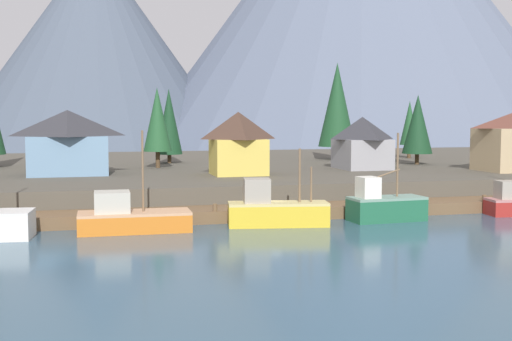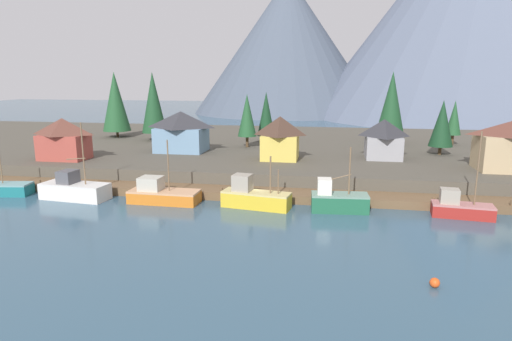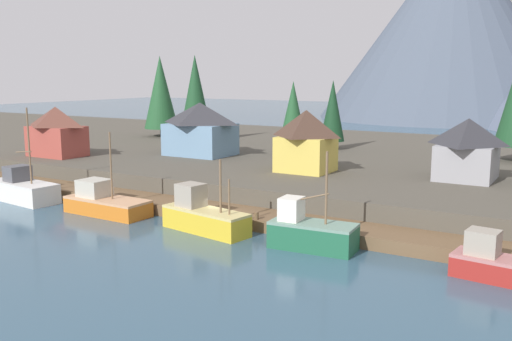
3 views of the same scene
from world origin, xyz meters
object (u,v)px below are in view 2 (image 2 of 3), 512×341
at_px(channel_buoy, 435,283).
at_px(fishing_boat_orange, 162,194).
at_px(conifer_mid_left, 392,103).
at_px(house_yellow, 280,138).
at_px(fishing_boat_red, 460,207).
at_px(house_blue, 181,131).
at_px(conifer_centre, 442,124).
at_px(conifer_near_left, 266,114).
at_px(conifer_mid_right, 115,102).
at_px(house_red, 63,138).
at_px(conifer_back_left, 454,118).
at_px(fishing_boat_green, 338,200).
at_px(house_grey, 384,138).
at_px(house_tan, 509,146).
at_px(conifer_near_right, 153,103).
at_px(fishing_boat_white, 74,189).
at_px(fishing_boat_yellow, 254,197).
at_px(conifer_back_right, 247,115).

bearing_deg(channel_buoy, fishing_boat_orange, 147.61).
bearing_deg(conifer_mid_left, house_yellow, -133.53).
height_order(fishing_boat_red, house_blue, fishing_boat_red).
bearing_deg(conifer_centre, conifer_near_left, 161.54).
bearing_deg(conifer_mid_right, fishing_boat_orange, -56.57).
distance_m(house_red, conifer_back_left, 65.20).
height_order(fishing_boat_green, house_grey, house_grey).
bearing_deg(fishing_boat_green, conifer_near_left, 106.78).
relative_size(house_tan, conifer_back_left, 0.99).
bearing_deg(conifer_near_right, conifer_centre, -8.82).
xyz_separation_m(fishing_boat_red, conifer_near_right, (-47.40, 32.70, 8.71)).
relative_size(house_yellow, conifer_near_right, 0.49).
height_order(fishing_boat_white, house_tan, fishing_boat_white).
xyz_separation_m(house_blue, conifer_centre, (41.09, 3.98, 1.55)).
relative_size(house_red, conifer_back_left, 0.87).
distance_m(fishing_boat_white, conifer_centre, 54.00).
bearing_deg(house_blue, fishing_boat_yellow, -53.24).
distance_m(house_blue, conifer_back_left, 48.00).
height_order(house_yellow, conifer_back_right, conifer_back_right).
relative_size(fishing_boat_red, conifer_near_left, 0.98).
bearing_deg(channel_buoy, fishing_boat_yellow, 133.17).
bearing_deg(conifer_near_left, conifer_centre, -18.46).
relative_size(fishing_boat_yellow, conifer_centre, 0.94).
height_order(house_yellow, conifer_centre, conifer_centre).
relative_size(fishing_boat_green, channel_buoy, 10.19).
distance_m(conifer_near_left, conifer_mid_left, 22.79).
xyz_separation_m(house_blue, conifer_back_left, (45.60, 14.92, 1.51)).
distance_m(fishing_boat_red, house_yellow, 27.16).
distance_m(house_grey, conifer_near_right, 43.50).
height_order(fishing_boat_white, conifer_near_left, conifer_near_left).
xyz_separation_m(fishing_boat_green, fishing_boat_red, (12.68, 0.10, -0.19)).
xyz_separation_m(fishing_boat_red, conifer_back_left, (7.77, 35.78, 6.35)).
bearing_deg(house_yellow, fishing_boat_green, -63.07).
distance_m(house_blue, house_yellow, 17.32).
xyz_separation_m(fishing_boat_white, conifer_near_left, (18.12, 35.09, 6.52)).
height_order(house_blue, house_tan, house_blue).
height_order(conifer_back_left, conifer_back_right, conifer_back_right).
xyz_separation_m(fishing_boat_white, conifer_mid_right, (-12.70, 36.21, 8.50)).
height_order(fishing_boat_orange, house_grey, house_grey).
relative_size(house_red, conifer_near_left, 0.75).
xyz_separation_m(conifer_mid_right, conifer_back_left, (64.47, 0.10, -2.31)).
bearing_deg(fishing_boat_green, conifer_near_right, 132.55).
distance_m(fishing_boat_green, conifer_near_right, 48.53).
xyz_separation_m(fishing_boat_yellow, house_red, (-30.52, 11.34, 4.38)).
bearing_deg(house_grey, fishing_boat_orange, -142.82).
distance_m(conifer_mid_left, conifer_back_left, 11.29).
height_order(fishing_boat_green, conifer_mid_left, conifer_mid_left).
xyz_separation_m(conifer_back_left, conifer_centre, (-4.51, -10.94, 0.04)).
distance_m(house_blue, house_grey, 31.92).
distance_m(conifer_near_left, channel_buoy, 55.97).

